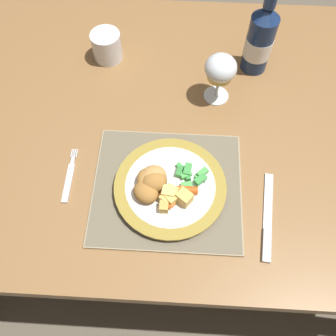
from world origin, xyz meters
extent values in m
plane|color=brown|center=(0.00, 0.00, 0.00)|extent=(6.00, 6.00, 0.00)
cube|color=olive|center=(0.00, 0.00, 0.72)|extent=(1.52, 0.87, 0.04)
cube|color=olive|center=(-0.71, 0.38, 0.35)|extent=(0.06, 0.06, 0.70)
cube|color=gray|center=(-0.05, -0.20, 0.74)|extent=(0.32, 0.29, 0.01)
cube|color=#6B604A|center=(-0.05, -0.20, 0.75)|extent=(0.32, 0.28, 0.00)
cylinder|color=white|center=(-0.04, -0.20, 0.75)|extent=(0.20, 0.20, 0.01)
cylinder|color=olive|center=(-0.04, -0.20, 0.76)|extent=(0.24, 0.24, 0.01)
cylinder|color=white|center=(-0.04, -0.20, 0.77)|extent=(0.19, 0.19, 0.00)
ellipsoid|color=#A87033|center=(-0.08, -0.20, 0.79)|extent=(0.07, 0.06, 0.04)
ellipsoid|color=#B77F3D|center=(-0.09, -0.20, 0.78)|extent=(0.04, 0.06, 0.03)
ellipsoid|color=#A87033|center=(-0.09, -0.23, 0.78)|extent=(0.07, 0.07, 0.03)
ellipsoid|color=tan|center=(-0.08, -0.19, 0.78)|extent=(0.08, 0.08, 0.04)
cube|color=green|center=(-0.02, -0.16, 0.77)|extent=(0.02, 0.02, 0.01)
cube|color=#4CA84C|center=(0.02, -0.18, 0.77)|extent=(0.03, 0.02, 0.01)
cube|color=#4CA84C|center=(0.02, -0.17, 0.78)|extent=(0.03, 0.03, 0.01)
cube|color=#338438|center=(-0.01, -0.18, 0.77)|extent=(0.01, 0.02, 0.01)
cube|color=green|center=(-0.02, -0.22, 0.77)|extent=(0.03, 0.02, 0.01)
cube|color=#4CA84C|center=(-0.01, -0.18, 0.77)|extent=(0.03, 0.02, 0.01)
cube|color=green|center=(-0.01, -0.17, 0.78)|extent=(0.02, 0.03, 0.01)
cube|color=green|center=(0.02, -0.19, 0.78)|extent=(0.03, 0.03, 0.01)
cube|color=#4CA84C|center=(-0.01, -0.17, 0.77)|extent=(0.02, 0.02, 0.01)
cube|color=#4CA84C|center=(-0.01, -0.20, 0.77)|extent=(0.03, 0.02, 0.01)
cube|color=#338438|center=(-0.03, -0.17, 0.77)|extent=(0.02, 0.02, 0.01)
cylinder|color=orange|center=(-0.01, -0.22, 0.77)|extent=(0.03, 0.04, 0.02)
cylinder|color=orange|center=(-0.05, -0.24, 0.77)|extent=(0.04, 0.04, 0.02)
cylinder|color=#CC5119|center=(-0.01, -0.21, 0.77)|extent=(0.05, 0.02, 0.02)
cube|color=silver|center=(-0.27, -0.20, 0.74)|extent=(0.01, 0.10, 0.01)
cube|color=silver|center=(-0.27, -0.14, 0.74)|extent=(0.01, 0.02, 0.01)
cube|color=silver|center=(-0.26, -0.12, 0.74)|extent=(0.00, 0.02, 0.00)
cube|color=silver|center=(-0.27, -0.12, 0.74)|extent=(0.00, 0.02, 0.00)
cube|color=silver|center=(-0.27, -0.12, 0.74)|extent=(0.00, 0.02, 0.00)
cube|color=silver|center=(-0.28, -0.12, 0.74)|extent=(0.00, 0.02, 0.00)
cube|color=silver|center=(0.17, -0.21, 0.74)|extent=(0.03, 0.13, 0.00)
cube|color=#B2B2B7|center=(0.16, -0.31, 0.74)|extent=(0.02, 0.07, 0.01)
cylinder|color=silver|center=(0.06, 0.07, 0.74)|extent=(0.06, 0.06, 0.00)
cylinder|color=silver|center=(0.06, 0.07, 0.78)|extent=(0.01, 0.01, 0.07)
ellipsoid|color=silver|center=(0.06, 0.07, 0.84)|extent=(0.08, 0.08, 0.06)
cylinder|color=#EACC66|center=(0.06, 0.07, 0.82)|extent=(0.06, 0.06, 0.02)
cylinder|color=navy|center=(0.16, 0.18, 0.82)|extent=(0.07, 0.07, 0.16)
cone|color=navy|center=(0.16, 0.18, 0.91)|extent=(0.07, 0.07, 0.03)
cylinder|color=white|center=(0.16, 0.18, 0.81)|extent=(0.07, 0.07, 0.05)
cube|color=#DBB256|center=(-0.04, -0.22, 0.78)|extent=(0.03, 0.03, 0.02)
cube|color=#E5BC66|center=(-0.05, -0.22, 0.78)|extent=(0.03, 0.03, 0.03)
cube|color=#DBB256|center=(-0.01, -0.23, 0.78)|extent=(0.04, 0.04, 0.03)
cube|color=gold|center=(-0.05, -0.26, 0.78)|extent=(0.02, 0.02, 0.02)
cube|color=#DBB256|center=(-0.05, -0.23, 0.78)|extent=(0.03, 0.03, 0.02)
cube|color=#DBB256|center=(-0.04, -0.24, 0.78)|extent=(0.03, 0.03, 0.02)
cylinder|color=white|center=(-0.23, 0.19, 0.78)|extent=(0.08, 0.08, 0.08)
cylinder|color=gray|center=(-0.23, 0.19, 0.81)|extent=(0.06, 0.06, 0.01)
camera|label=1|loc=(-0.03, -0.55, 1.48)|focal=40.00mm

